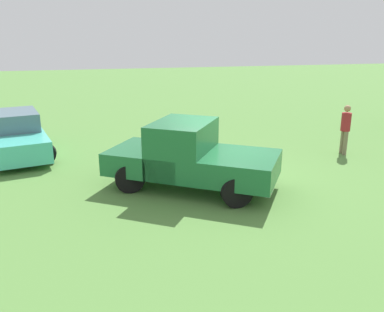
# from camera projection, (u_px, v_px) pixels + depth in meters

# --- Properties ---
(ground_plane) EXTENTS (80.00, 80.00, 0.00)m
(ground_plane) POSITION_uv_depth(u_px,v_px,m) (221.00, 181.00, 11.44)
(ground_plane) COLOR #54843D
(pickup_truck) EXTENTS (4.80, 4.11, 1.80)m
(pickup_truck) POSITION_uv_depth(u_px,v_px,m) (188.00, 155.00, 10.69)
(pickup_truck) COLOR black
(pickup_truck) RESTS_ON ground_plane
(sedan_near) EXTENTS (2.72, 4.74, 1.47)m
(sedan_near) POSITION_uv_depth(u_px,v_px,m) (16.00, 135.00, 13.78)
(sedan_near) COLOR black
(sedan_near) RESTS_ON ground_plane
(person_bystander) EXTENTS (0.35, 0.35, 1.70)m
(person_bystander) POSITION_uv_depth(u_px,v_px,m) (345.00, 127.00, 13.75)
(person_bystander) COLOR #7A6B51
(person_bystander) RESTS_ON ground_plane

